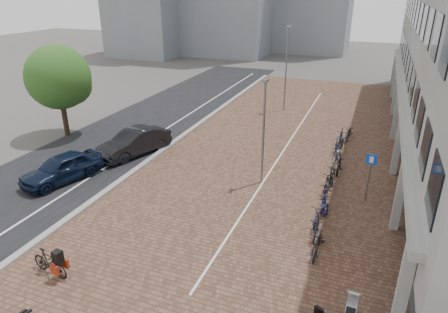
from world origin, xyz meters
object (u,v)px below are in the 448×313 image
(car_navy, at_px, (62,168))
(parking_sign, at_px, (370,170))
(hero_bike, at_px, (50,262))
(car_dark, at_px, (134,142))

(car_navy, height_order, parking_sign, parking_sign)
(hero_bike, xyz_separation_m, parking_sign, (10.58, 9.99, 1.14))
(car_navy, relative_size, parking_sign, 1.79)
(hero_bike, bearing_deg, parking_sign, -38.53)
(parking_sign, bearing_deg, hero_bike, -125.66)
(car_navy, relative_size, hero_bike, 2.50)
(hero_bike, bearing_deg, car_dark, 25.42)
(hero_bike, distance_m, parking_sign, 14.60)
(car_dark, height_order, parking_sign, parking_sign)
(hero_bike, relative_size, parking_sign, 0.72)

